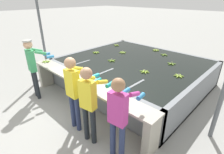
% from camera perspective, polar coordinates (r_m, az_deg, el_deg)
% --- Properties ---
extents(ground_plane, '(80.00, 80.00, 0.00)m').
position_cam_1_polar(ground_plane, '(4.85, -11.09, -11.41)').
color(ground_plane, '#999993').
rests_on(ground_plane, ground).
extents(wash_tank, '(4.39, 3.89, 0.88)m').
position_cam_1_polar(wash_tank, '(6.09, 6.99, 1.50)').
color(wash_tank, gray).
rests_on(wash_tank, ground).
extents(work_ledge, '(4.39, 0.45, 0.88)m').
position_cam_1_polar(work_ledge, '(4.62, -9.47, -4.03)').
color(work_ledge, '#A8A393').
rests_on(work_ledge, ground).
extents(worker_0, '(0.47, 0.75, 1.77)m').
position_cam_1_polar(worker_0, '(5.47, -24.44, 4.00)').
color(worker_0, '#1E2328').
rests_on(worker_0, ground).
extents(worker_1, '(0.40, 0.72, 1.74)m').
position_cam_1_polar(worker_1, '(3.83, -12.31, -3.44)').
color(worker_1, navy).
rests_on(worker_1, ground).
extents(worker_2, '(0.48, 0.74, 1.69)m').
position_cam_1_polar(worker_2, '(3.44, -7.47, -7.22)').
color(worker_2, '#1E2328').
rests_on(worker_2, ground).
extents(worker_3, '(0.46, 0.74, 1.70)m').
position_cam_1_polar(worker_3, '(3.04, 2.23, -11.80)').
color(worker_3, navy).
rests_on(worker_3, ground).
extents(banana_bunch_floating_0, '(0.26, 0.28, 0.08)m').
position_cam_1_polar(banana_bunch_floating_0, '(6.70, -5.25, 8.00)').
color(banana_bunch_floating_0, '#8CB738').
rests_on(banana_bunch_floating_0, wash_tank).
extents(banana_bunch_floating_1, '(0.28, 0.27, 0.08)m').
position_cam_1_polar(banana_bunch_floating_1, '(6.69, 3.50, 8.04)').
color(banana_bunch_floating_1, '#93BC3D').
rests_on(banana_bunch_floating_1, wash_tank).
extents(banana_bunch_floating_2, '(0.28, 0.28, 0.08)m').
position_cam_1_polar(banana_bunch_floating_2, '(7.19, 14.11, 8.52)').
color(banana_bunch_floating_2, '#9EC642').
rests_on(banana_bunch_floating_2, wash_tank).
extents(banana_bunch_floating_3, '(0.27, 0.28, 0.08)m').
position_cam_1_polar(banana_bunch_floating_3, '(5.02, 10.60, 1.74)').
color(banana_bunch_floating_3, '#8CB738').
rests_on(banana_bunch_floating_3, wash_tank).
extents(banana_bunch_floating_4, '(0.28, 0.28, 0.08)m').
position_cam_1_polar(banana_bunch_floating_4, '(7.71, 1.46, 10.36)').
color(banana_bunch_floating_4, '#93BC3D').
rests_on(banana_bunch_floating_4, wash_tank).
extents(banana_bunch_floating_5, '(0.27, 0.28, 0.08)m').
position_cam_1_polar(banana_bunch_floating_5, '(5.83, 18.84, 4.13)').
color(banana_bunch_floating_5, '#75A333').
rests_on(banana_bunch_floating_5, wash_tank).
extents(banana_bunch_floating_6, '(0.26, 0.28, 0.08)m').
position_cam_1_polar(banana_bunch_floating_6, '(5.00, 20.96, 0.37)').
color(banana_bunch_floating_6, '#9EC642').
rests_on(banana_bunch_floating_6, wash_tank).
extents(banana_bunch_floating_7, '(0.28, 0.28, 0.08)m').
position_cam_1_polar(banana_bunch_floating_7, '(6.68, 16.63, 7.00)').
color(banana_bunch_floating_7, '#75A333').
rests_on(banana_bunch_floating_7, wash_tank).
extents(banana_bunch_floating_8, '(0.27, 0.28, 0.08)m').
position_cam_1_polar(banana_bunch_floating_8, '(5.81, -0.06, 5.43)').
color(banana_bunch_floating_8, '#75A333').
rests_on(banana_bunch_floating_8, wash_tank).
extents(banana_bunch_ledge_0, '(0.28, 0.28, 0.08)m').
position_cam_1_polar(banana_bunch_ledge_0, '(4.61, -11.73, -0.49)').
color(banana_bunch_ledge_0, '#9EC642').
rests_on(banana_bunch_ledge_0, work_ledge).
extents(banana_bunch_ledge_1, '(0.28, 0.28, 0.08)m').
position_cam_1_polar(banana_bunch_ledge_1, '(6.09, -20.73, 4.75)').
color(banana_bunch_ledge_1, '#93BC3D').
rests_on(banana_bunch_ledge_1, work_ledge).
extents(knife_0, '(0.15, 0.34, 0.02)m').
position_cam_1_polar(knife_0, '(3.63, 2.28, -7.55)').
color(knife_0, silver).
rests_on(knife_0, work_ledge).
extents(support_post_left, '(0.09, 0.09, 3.20)m').
position_cam_1_polar(support_post_left, '(7.15, -21.97, 13.24)').
color(support_post_left, slate).
rests_on(support_post_left, ground).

